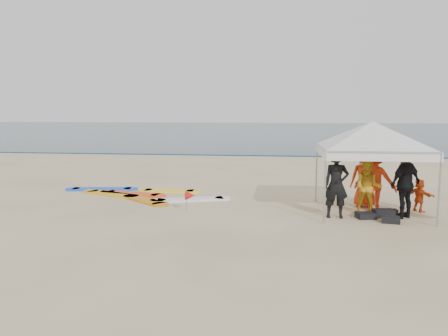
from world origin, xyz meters
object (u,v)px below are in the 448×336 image
object	(u,v)px
person_orange_a	(375,179)
canopy_tent	(373,122)
marker_pennant	(190,196)
surfboard_spread	(140,194)
person_black_a	(336,185)
person_black_b	(405,184)
person_orange_b	(365,178)
person_seated	(419,195)
person_yellow	(368,188)

from	to	relation	value
person_orange_a	canopy_tent	size ratio (longest dim) A/B	0.48
marker_pennant	surfboard_spread	xyz separation A→B (m)	(-2.30, 2.32, -0.46)
person_black_a	person_black_b	distance (m)	1.92
person_black_a	marker_pennant	distance (m)	4.23
person_orange_b	canopy_tent	distance (m)	1.94
person_black_a	person_seated	bearing A→B (deg)	20.60
canopy_tent	person_black_b	bearing A→B (deg)	-34.09
person_orange_b	marker_pennant	world-z (taller)	person_orange_b
person_orange_a	marker_pennant	size ratio (longest dim) A/B	3.04
person_black_a	person_yellow	xyz separation A→B (m)	(0.95, 0.45, -0.14)
canopy_tent	surfboard_spread	size ratio (longest dim) A/B	0.68
person_seated	canopy_tent	world-z (taller)	canopy_tent
person_orange_b	person_orange_a	bearing A→B (deg)	109.58
person_black_a	person_orange_b	world-z (taller)	person_black_a
person_seated	surfboard_spread	size ratio (longest dim) A/B	0.16
person_orange_a	person_seated	world-z (taller)	person_orange_a
person_orange_b	marker_pennant	bearing A→B (deg)	16.52
person_seated	person_black_b	bearing A→B (deg)	111.27
person_yellow	canopy_tent	distance (m)	1.91
person_black_b	canopy_tent	size ratio (longest dim) A/B	0.48
person_black_b	person_yellow	bearing A→B (deg)	-52.85
canopy_tent	person_seated	bearing A→B (deg)	11.65
marker_pennant	person_black_b	bearing A→B (deg)	0.54
person_yellow	person_black_b	bearing A→B (deg)	-0.92
person_black_b	surfboard_spread	distance (m)	8.76
marker_pennant	surfboard_spread	bearing A→B (deg)	134.75
person_black_b	marker_pennant	bearing A→B (deg)	-37.91
person_seated	person_orange_a	bearing A→B (deg)	61.77
person_orange_b	person_seated	bearing A→B (deg)	163.34
person_orange_a	person_black_a	bearing A→B (deg)	64.43
person_orange_b	surfboard_spread	bearing A→B (deg)	-5.29
person_seated	marker_pennant	bearing A→B (deg)	66.29
person_orange_b	person_seated	world-z (taller)	person_orange_b
person_orange_a	surfboard_spread	size ratio (longest dim) A/B	0.32
person_black_b	person_seated	world-z (taller)	person_black_b
person_black_b	person_orange_a	bearing A→B (deg)	-89.73
person_black_b	person_seated	size ratio (longest dim) A/B	1.99
person_seated	marker_pennant	size ratio (longest dim) A/B	1.54
person_black_a	canopy_tent	distance (m)	2.18
person_orange_a	person_orange_b	bearing A→B (deg)	-46.08
person_black_b	person_orange_b	size ratio (longest dim) A/B	1.07
person_black_b	person_orange_b	distance (m)	1.60
person_orange_b	person_seated	size ratio (longest dim) A/B	1.86
canopy_tent	marker_pennant	xyz separation A→B (m)	(-5.27, -0.62, -2.19)
person_yellow	person_black_b	xyz separation A→B (m)	(0.95, -0.24, 0.18)
person_orange_a	person_black_b	size ratio (longest dim) A/B	0.99
person_yellow	surfboard_spread	bearing A→B (deg)	178.34
person_orange_a	canopy_tent	bearing A→B (deg)	75.86
person_orange_a	person_black_b	xyz separation A→B (m)	(0.64, -0.80, 0.01)
canopy_tent	surfboard_spread	world-z (taller)	canopy_tent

